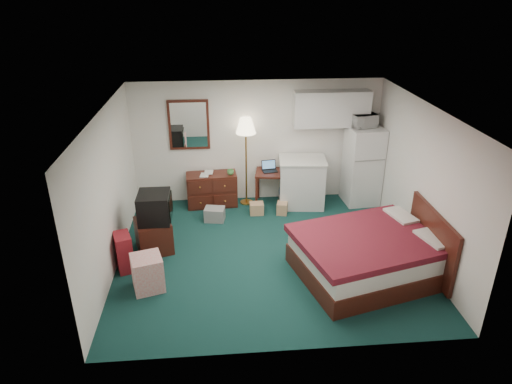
{
  "coord_description": "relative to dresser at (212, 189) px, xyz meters",
  "views": [
    {
      "loc": [
        -0.79,
        -6.56,
        4.21
      ],
      "look_at": [
        -0.2,
        0.19,
        1.08
      ],
      "focal_mm": 32.0,
      "sensor_mm": 36.0,
      "label": 1
    }
  ],
  "objects": [
    {
      "name": "microwave",
      "position": [
        3.02,
        -0.06,
        1.42
      ],
      "size": [
        0.54,
        0.39,
        0.33
      ],
      "primitive_type": "imported",
      "rotation": [
        0.0,
        0.0,
        0.29
      ],
      "color": "silver",
      "rests_on": "fridge"
    },
    {
      "name": "headboard",
      "position": [
        3.41,
        -2.7,
        0.21
      ],
      "size": [
        0.06,
        1.56,
        1.0
      ],
      "primitive_type": null,
      "color": "#36160E",
      "rests_on": "walls"
    },
    {
      "name": "exercise_ball",
      "position": [
        1.64,
        -0.06,
        -0.08
      ],
      "size": [
        0.6,
        0.6,
        0.52
      ],
      "primitive_type": "sphere",
      "rotation": [
        0.0,
        0.0,
        -0.16
      ],
      "color": "navy",
      "rests_on": "floor"
    },
    {
      "name": "crt_tv",
      "position": [
        -0.93,
        -1.65,
        0.46
      ],
      "size": [
        0.54,
        0.58,
        0.5
      ],
      "primitive_type": null,
      "rotation": [
        0.0,
        0.0,
        0.0
      ],
      "color": "black",
      "rests_on": "tv_stand"
    },
    {
      "name": "book_a",
      "position": [
        -0.21,
        -0.06,
        0.46
      ],
      "size": [
        0.17,
        0.04,
        0.23
      ],
      "primitive_type": "imported",
      "rotation": [
        0.0,
        0.0,
        -0.13
      ],
      "color": "#A6785A",
      "rests_on": "dresser"
    },
    {
      "name": "tv_stand",
      "position": [
        -0.99,
        -1.67,
        -0.07
      ],
      "size": [
        0.71,
        0.75,
        0.55
      ],
      "primitive_type": null,
      "rotation": [
        0.0,
        0.0,
        0.31
      ],
      "color": "#36160E",
      "rests_on": "floor"
    },
    {
      "name": "fridge",
      "position": [
        3.08,
        -0.1,
        0.46
      ],
      "size": [
        0.71,
        0.71,
        1.61
      ],
      "primitive_type": null,
      "rotation": [
        0.0,
        0.0,
        0.08
      ],
      "color": "silver",
      "rests_on": "floor"
    },
    {
      "name": "book_b",
      "position": [
        -0.14,
        0.07,
        0.46
      ],
      "size": [
        0.18,
        0.04,
        0.24
      ],
      "primitive_type": "imported",
      "rotation": [
        0.0,
        0.0,
        -0.08
      ],
      "color": "#A6785A",
      "rests_on": "dresser"
    },
    {
      "name": "suitcase",
      "position": [
        -1.39,
        -2.23,
        -0.03
      ],
      "size": [
        0.35,
        0.44,
        0.63
      ],
      "primitive_type": null,
      "rotation": [
        0.0,
        0.0,
        0.33
      ],
      "color": "maroon",
      "rests_on": "floor"
    },
    {
      "name": "floor",
      "position": [
        0.95,
        -1.98,
        -0.34
      ],
      "size": [
        5.0,
        4.5,
        0.01
      ],
      "primitive_type": "cube",
      "color": "black",
      "rests_on": "ground"
    },
    {
      "name": "dresser",
      "position": [
        0.0,
        0.0,
        0.0
      ],
      "size": [
        1.03,
        0.52,
        0.69
      ],
      "primitive_type": null,
      "rotation": [
        0.0,
        0.0,
        0.07
      ],
      "color": "#36160E",
      "rests_on": "floor"
    },
    {
      "name": "mirror",
      "position": [
        -0.4,
        0.24,
        1.31
      ],
      "size": [
        0.8,
        0.06,
        1.0
      ],
      "primitive_type": null,
      "color": "white",
      "rests_on": "walls"
    },
    {
      "name": "laptop",
      "position": [
        1.19,
        -0.03,
        0.47
      ],
      "size": [
        0.33,
        0.28,
        0.2
      ],
      "primitive_type": null,
      "rotation": [
        0.0,
        0.0,
        0.16
      ],
      "color": "black",
      "rests_on": "desk"
    },
    {
      "name": "kitchen_counter",
      "position": [
        1.83,
        -0.15,
        0.14
      ],
      "size": [
        0.95,
        0.77,
        0.97
      ],
      "primitive_type": null,
      "rotation": [
        0.0,
        0.0,
        -0.1
      ],
      "color": "silver",
      "rests_on": "floor"
    },
    {
      "name": "floor_lamp",
      "position": [
        0.71,
        0.03,
        0.57
      ],
      "size": [
        0.45,
        0.45,
        1.82
      ],
      "primitive_type": null,
      "rotation": [
        0.0,
        0.0,
        -0.15
      ],
      "color": "#B97D2F",
      "rests_on": "floor"
    },
    {
      "name": "cardboard_box_a",
      "position": [
        0.88,
        -0.49,
        -0.23
      ],
      "size": [
        0.27,
        0.23,
        0.23
      ],
      "primitive_type": null,
      "rotation": [
        0.0,
        0.0,
        -0.01
      ],
      "color": "#A6785A",
      "rests_on": "floor"
    },
    {
      "name": "cardboard_box_b",
      "position": [
        1.39,
        -0.52,
        -0.23
      ],
      "size": [
        0.25,
        0.28,
        0.24
      ],
      "primitive_type": null,
      "rotation": [
        0.0,
        0.0,
        -0.24
      ],
      "color": "#A6785A",
      "rests_on": "floor"
    },
    {
      "name": "ceiling",
      "position": [
        0.95,
        -1.98,
        2.16
      ],
      "size": [
        5.0,
        4.5,
        0.01
      ],
      "primitive_type": "cube",
      "color": "silver",
      "rests_on": "walls"
    },
    {
      "name": "upper_cabinets",
      "position": [
        2.4,
        0.1,
        1.61
      ],
      "size": [
        1.5,
        0.35,
        0.7
      ],
      "primitive_type": null,
      "color": "silver",
      "rests_on": "walls"
    },
    {
      "name": "mug",
      "position": [
        0.39,
        -0.07,
        0.41
      ],
      "size": [
        0.15,
        0.13,
        0.13
      ],
      "primitive_type": "imported",
      "rotation": [
        0.0,
        0.0,
        0.16
      ],
      "color": "#549C50",
      "rests_on": "dresser"
    },
    {
      "name": "file_bin",
      "position": [
        0.05,
        -0.7,
        -0.21
      ],
      "size": [
        0.42,
        0.34,
        0.26
      ],
      "primitive_type": null,
      "rotation": [
        0.0,
        0.0,
        -0.18
      ],
      "color": "gray",
      "rests_on": "floor"
    },
    {
      "name": "walls",
      "position": [
        0.95,
        -1.98,
        0.91
      ],
      "size": [
        5.01,
        4.51,
        2.5
      ],
      "color": "silver",
      "rests_on": "floor"
    },
    {
      "name": "retail_box",
      "position": [
        -0.96,
        -2.77,
        -0.07
      ],
      "size": [
        0.54,
        0.54,
        0.54
      ],
      "primitive_type": null,
      "rotation": [
        0.0,
        0.0,
        0.28
      ],
      "color": "silver",
      "rests_on": "floor"
    },
    {
      "name": "bed",
      "position": [
        2.43,
        -2.7,
        -0.01
      ],
      "size": [
        2.45,
        2.12,
        0.67
      ],
      "primitive_type": null,
      "rotation": [
        0.0,
        0.0,
        0.26
      ],
      "color": "#490619",
      "rests_on": "floor"
    },
    {
      "name": "desk",
      "position": [
        1.18,
        -0.05,
        0.01
      ],
      "size": [
        0.65,
        0.65,
        0.71
      ],
      "primitive_type": null,
      "rotation": [
        0.0,
        0.0,
        -0.16
      ],
      "color": "#36160E",
      "rests_on": "floor"
    }
  ]
}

